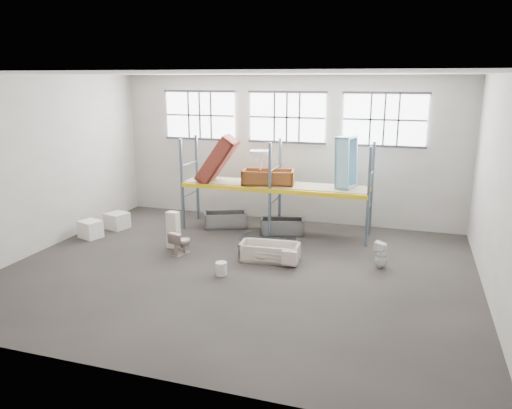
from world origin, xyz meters
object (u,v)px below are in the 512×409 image
at_px(toilet_white, 381,255).
at_px(bucket, 221,269).
at_px(steel_tub_left, 225,220).
at_px(rust_tub_flat, 268,177).
at_px(toilet_beige, 181,242).
at_px(blue_tub_upright, 346,162).
at_px(carton_near, 90,229).
at_px(bathtub_beige, 270,252).
at_px(cistern_tall, 173,230).
at_px(steel_tub_right, 282,226).

relative_size(toilet_white, bucket, 2.13).
bearing_deg(steel_tub_left, rust_tub_flat, -2.51).
bearing_deg(rust_tub_flat, toilet_white, -29.29).
relative_size(toilet_beige, bucket, 2.04).
bearing_deg(blue_tub_upright, carton_near, -161.66).
bearing_deg(bathtub_beige, toilet_white, 2.36).
height_order(steel_tub_left, bucket, steel_tub_left).
bearing_deg(toilet_beige, rust_tub_flat, -107.85).
xyz_separation_m(cistern_tall, blue_tub_upright, (4.63, 2.58, 1.84)).
bearing_deg(carton_near, rust_tub_flat, 23.81).
distance_m(rust_tub_flat, blue_tub_upright, 2.49).
xyz_separation_m(toilet_beige, cistern_tall, (-0.44, 0.42, 0.20)).
bearing_deg(toilet_beige, carton_near, 6.73).
bearing_deg(bathtub_beige, cistern_tall, 173.36).
relative_size(steel_tub_left, steel_tub_right, 1.03).
bearing_deg(toilet_beige, bucket, 161.36).
relative_size(toilet_beige, blue_tub_upright, 0.44).
relative_size(steel_tub_left, rust_tub_flat, 0.86).
bearing_deg(blue_tub_upright, steel_tub_right, -170.60).
height_order(toilet_white, steel_tub_right, toilet_white).
distance_m(steel_tub_left, rust_tub_flat, 2.18).
distance_m(steel_tub_left, bucket, 4.18).
height_order(toilet_beige, carton_near, toilet_beige).
bearing_deg(toilet_white, carton_near, -75.05).
xyz_separation_m(toilet_white, steel_tub_right, (-3.24, 2.02, -0.11)).
relative_size(steel_tub_right, rust_tub_flat, 0.84).
bearing_deg(toilet_white, toilet_beige, -69.35).
bearing_deg(carton_near, bathtub_beige, -1.73).
bearing_deg(bucket, carton_near, 162.54).
xyz_separation_m(cistern_tall, carton_near, (-2.94, 0.07, -0.28)).
distance_m(blue_tub_upright, bucket, 5.30).
distance_m(toilet_beige, steel_tub_right, 3.52).
relative_size(steel_tub_left, carton_near, 2.21).
bearing_deg(rust_tub_flat, steel_tub_left, 177.49).
bearing_deg(carton_near, toilet_white, 1.14).
height_order(rust_tub_flat, bucket, rust_tub_flat).
xyz_separation_m(steel_tub_right, blue_tub_upright, (1.91, 0.32, 2.14)).
relative_size(cistern_tall, blue_tub_upright, 0.69).
distance_m(bathtub_beige, steel_tub_right, 2.39).
height_order(steel_tub_left, rust_tub_flat, rust_tub_flat).
xyz_separation_m(steel_tub_left, steel_tub_right, (2.02, -0.15, -0.01)).
xyz_separation_m(steel_tub_right, rust_tub_flat, (-0.51, 0.08, 1.57)).
bearing_deg(cistern_tall, toilet_white, 11.43).
height_order(steel_tub_left, steel_tub_right, steel_tub_left).
bearing_deg(steel_tub_left, bucket, -70.29).
xyz_separation_m(bathtub_beige, toilet_beige, (-2.55, -0.31, 0.11)).
distance_m(cistern_tall, bucket, 2.63).
xyz_separation_m(cistern_tall, toilet_white, (5.96, 0.24, -0.19)).
xyz_separation_m(blue_tub_upright, carton_near, (-7.58, -2.51, -2.12)).
height_order(blue_tub_upright, bucket, blue_tub_upright).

